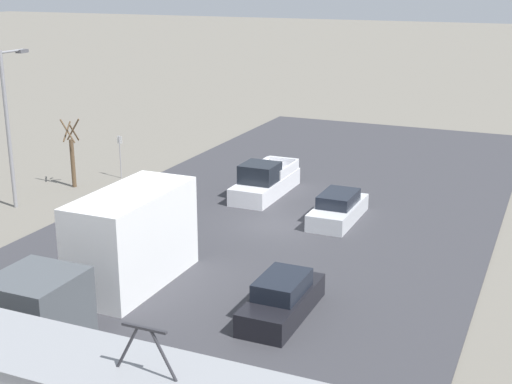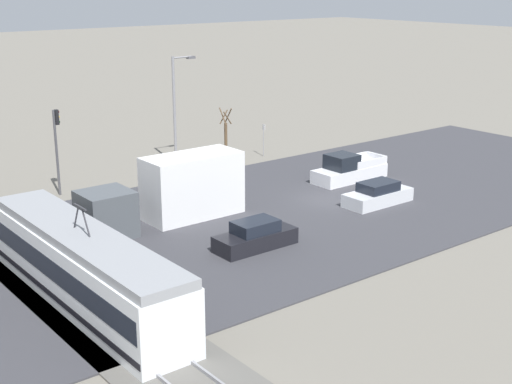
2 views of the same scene
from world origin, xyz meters
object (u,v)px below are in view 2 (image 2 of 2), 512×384
at_px(street_tree, 226,135).
at_px(sedan_car_0, 378,195).
at_px(light_rail_tram, 85,269).
at_px(box_truck, 173,192).
at_px(traffic_light_pole, 57,141).
at_px(pickup_truck, 348,170).
at_px(no_parking_sign, 264,137).
at_px(sedan_car_1, 255,237).
at_px(street_lamp_near_crossing, 177,103).

bearing_deg(street_tree, sedan_car_0, -179.03).
bearing_deg(sedan_car_0, light_rail_tram, -84.78).
bearing_deg(box_truck, traffic_light_pole, 17.53).
bearing_deg(light_rail_tram, traffic_light_pole, -19.89).
xyz_separation_m(sedan_car_0, street_tree, (15.59, 0.26, 1.13)).
distance_m(pickup_truck, no_parking_sign, 9.27).
height_order(sedan_car_1, no_parking_sign, no_parking_sign).
xyz_separation_m(light_rail_tram, sedan_car_0, (1.85, -20.28, -0.97)).
relative_size(box_truck, sedan_car_1, 2.21).
bearing_deg(sedan_car_0, street_lamp_near_crossing, -164.95).
distance_m(sedan_car_1, traffic_light_pole, 16.18).
bearing_deg(light_rail_tram, sedan_car_0, -84.78).
bearing_deg(no_parking_sign, light_rail_tram, 125.30).
relative_size(street_tree, no_parking_sign, 1.54).
xyz_separation_m(sedan_car_0, sedan_car_1, (-1.23, 10.58, 0.03)).
bearing_deg(traffic_light_pole, sedan_car_1, -165.87).
distance_m(box_truck, sedan_car_0, 12.70).
relative_size(street_lamp_near_crossing, no_parking_sign, 3.16).
bearing_deg(street_tree, light_rail_tram, 131.07).
height_order(pickup_truck, traffic_light_pole, traffic_light_pole).
bearing_deg(box_truck, light_rail_tram, 128.61).
xyz_separation_m(light_rail_tram, pickup_truck, (6.78, -22.69, -0.83)).
height_order(street_tree, street_lamp_near_crossing, street_lamp_near_crossing).
xyz_separation_m(light_rail_tram, street_tree, (17.44, -20.01, 0.16)).
bearing_deg(sedan_car_0, traffic_light_pole, -134.47).
distance_m(sedan_car_1, street_lamp_near_crossing, 18.84).
bearing_deg(sedan_car_1, street_lamp_near_crossing, -19.87).
distance_m(box_truck, street_lamp_near_crossing, 13.49).
distance_m(street_tree, street_lamp_near_crossing, 4.99).
bearing_deg(street_lamp_near_crossing, pickup_truck, -148.90).
height_order(box_truck, no_parking_sign, box_truck).
bearing_deg(box_truck, sedan_car_1, -170.95).
distance_m(light_rail_tram, no_parking_sign, 27.73).
distance_m(pickup_truck, street_tree, 11.04).
distance_m(street_lamp_near_crossing, no_parking_sign, 7.61).
height_order(light_rail_tram, pickup_truck, light_rail_tram).
relative_size(light_rail_tram, box_truck, 1.46).
relative_size(light_rail_tram, traffic_light_pole, 2.56).
bearing_deg(no_parking_sign, street_lamp_near_crossing, 73.96).
height_order(pickup_truck, street_lamp_near_crossing, street_lamp_near_crossing).
xyz_separation_m(box_truck, pickup_truck, (-0.16, -14.00, -0.98)).
bearing_deg(street_lamp_near_crossing, street_tree, -96.96).
distance_m(light_rail_tram, box_truck, 11.12).
relative_size(box_truck, no_parking_sign, 3.81).
height_order(light_rail_tram, box_truck, light_rail_tram).
xyz_separation_m(box_truck, street_lamp_near_crossing, (11.00, -7.26, 2.88)).
relative_size(traffic_light_pole, street_lamp_near_crossing, 0.69).
bearing_deg(sedan_car_0, street_tree, -179.03).
bearing_deg(no_parking_sign, traffic_light_pole, 89.88).
height_order(light_rail_tram, traffic_light_pole, traffic_light_pole).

